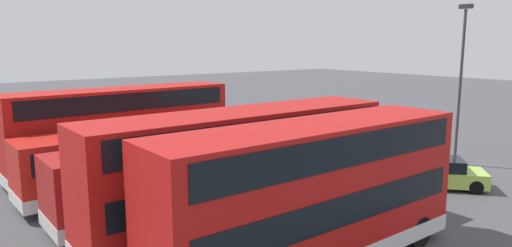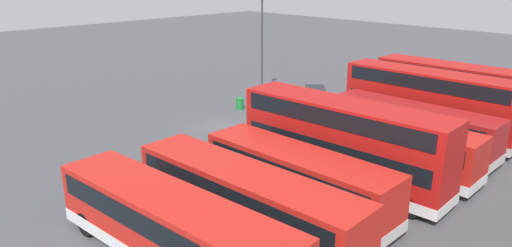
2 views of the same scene
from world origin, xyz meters
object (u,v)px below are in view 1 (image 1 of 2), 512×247
(waste_bin_yellow, at_px, (382,147))
(bus_double_decker_fifth, at_px, (122,128))
(bus_double_decker_near_end, at_px, (313,192))
(bus_single_deck_sixth, at_px, (94,132))
(bus_single_deck_seventh, at_px, (80,124))
(bus_single_deck_fourth, at_px, (142,156))
(bus_single_deck_far_end, at_px, (69,117))
(car_hatchback_silver, at_px, (437,173))
(bus_single_deck_third, at_px, (183,173))
(lamp_post_tall, at_px, (461,74))
(bus_double_decker_second, at_px, (244,169))

(waste_bin_yellow, bearing_deg, bus_double_decker_fifth, 67.94)
(bus_double_decker_near_end, height_order, bus_single_deck_sixth, bus_double_decker_near_end)
(bus_single_deck_sixth, height_order, bus_single_deck_seventh, same)
(bus_single_deck_fourth, bearing_deg, bus_double_decker_fifth, -6.45)
(bus_double_decker_near_end, bearing_deg, bus_single_deck_seventh, 1.90)
(bus_single_deck_far_end, bearing_deg, waste_bin_yellow, -139.61)
(car_hatchback_silver, bearing_deg, bus_double_decker_near_end, 102.71)
(car_hatchback_silver, bearing_deg, bus_single_deck_third, 68.70)
(bus_single_deck_far_end, distance_m, car_hatchback_silver, 25.16)
(lamp_post_tall, bearing_deg, bus_single_deck_fourth, 68.54)
(bus_double_decker_near_end, xyz_separation_m, bus_single_deck_sixth, (18.00, 0.87, -0.83))
(bus_double_decker_second, bearing_deg, waste_bin_yellow, -71.21)
(bus_single_deck_third, bearing_deg, waste_bin_yellow, -84.68)
(bus_double_decker_second, distance_m, bus_single_deck_fourth, 7.23)
(bus_single_deck_fourth, relative_size, lamp_post_tall, 1.24)
(bus_double_decker_near_end, xyz_separation_m, bus_double_decker_second, (3.44, 0.13, 0.00))
(bus_double_decker_second, distance_m, lamp_post_tall, 15.65)
(bus_double_decker_second, height_order, bus_single_deck_sixth, bus_double_decker_second)
(bus_single_deck_third, xyz_separation_m, bus_single_deck_sixth, (11.17, 0.06, -0.00))
(bus_single_deck_fourth, bearing_deg, bus_single_deck_sixth, -0.78)
(bus_double_decker_near_end, bearing_deg, bus_single_deck_fourth, 5.25)
(bus_double_decker_near_end, relative_size, car_hatchback_silver, 2.49)
(bus_double_decker_fifth, relative_size, bus_single_deck_seventh, 1.00)
(bus_double_decker_near_end, distance_m, car_hatchback_silver, 10.99)
(bus_single_deck_seventh, relative_size, car_hatchback_silver, 2.74)
(bus_double_decker_fifth, distance_m, bus_single_deck_sixth, 4.06)
(bus_double_decker_second, height_order, lamp_post_tall, lamp_post_tall)
(car_hatchback_silver, bearing_deg, lamp_post_tall, -68.85)
(bus_single_deck_sixth, height_order, car_hatchback_silver, bus_single_deck_sixth)
(bus_single_deck_third, xyz_separation_m, bus_single_deck_seventh, (14.47, -0.10, 0.00))
(bus_single_deck_third, bearing_deg, car_hatchback_silver, -111.30)
(waste_bin_yellow, bearing_deg, car_hatchback_silver, 150.67)
(bus_single_deck_sixth, xyz_separation_m, car_hatchback_silver, (-15.62, -11.46, -0.92))
(bus_double_decker_second, xyz_separation_m, bus_single_deck_sixth, (14.56, 0.74, -0.83))
(bus_double_decker_fifth, relative_size, car_hatchback_silver, 2.75)
(bus_single_deck_seventh, bearing_deg, bus_double_decker_second, -178.17)
(bus_single_deck_far_end, bearing_deg, bus_single_deck_third, 178.83)
(bus_double_decker_second, relative_size, bus_single_deck_third, 1.12)
(bus_single_deck_third, distance_m, bus_single_deck_fourth, 3.75)
(waste_bin_yellow, bearing_deg, bus_single_deck_sixth, 56.33)
(bus_double_decker_near_end, distance_m, waste_bin_yellow, 16.22)
(bus_single_deck_sixth, relative_size, bus_single_deck_far_end, 0.85)
(bus_single_deck_fourth, bearing_deg, bus_single_deck_third, -177.48)
(bus_double_decker_fifth, bearing_deg, waste_bin_yellow, -112.06)
(bus_single_deck_sixth, bearing_deg, bus_single_deck_third, -179.67)
(bus_double_decker_second, distance_m, bus_single_deck_third, 3.56)
(lamp_post_tall, bearing_deg, bus_single_deck_third, 80.68)
(waste_bin_yellow, bearing_deg, bus_single_deck_fourth, 80.88)
(bus_single_deck_seventh, bearing_deg, bus_single_deck_fourth, 178.57)
(bus_single_deck_fourth, xyz_separation_m, bus_single_deck_seventh, (10.73, -0.27, 0.00))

